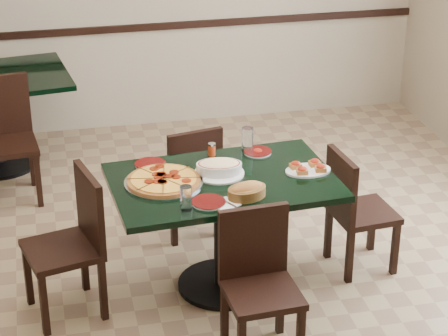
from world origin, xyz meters
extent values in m
plane|color=olive|center=(0.00, 0.00, 0.00)|extent=(5.50, 5.50, 0.00)
cube|color=black|center=(0.00, 2.73, 0.90)|extent=(5.00, 0.03, 0.06)
cube|color=black|center=(0.16, 0.00, 0.73)|extent=(1.38, 0.94, 0.04)
cylinder|color=black|center=(0.16, 0.00, 0.35)|extent=(0.11, 0.11, 0.71)
cylinder|color=black|center=(0.16, 0.00, 0.01)|extent=(0.57, 0.57, 0.03)
cube|color=black|center=(0.07, 0.76, 0.39)|extent=(0.45, 0.45, 0.04)
cube|color=black|center=(0.11, 0.59, 0.61)|extent=(0.38, 0.12, 0.41)
cube|color=black|center=(0.19, 0.95, 0.18)|extent=(0.05, 0.05, 0.37)
cube|color=black|center=(0.26, 0.63, 0.18)|extent=(0.05, 0.05, 0.37)
cube|color=black|center=(-0.12, 0.88, 0.18)|extent=(0.05, 0.05, 0.37)
cube|color=black|center=(-0.05, 0.57, 0.18)|extent=(0.05, 0.05, 0.37)
cube|color=black|center=(0.22, -0.72, 0.40)|extent=(0.41, 0.41, 0.04)
cube|color=black|center=(0.21, -0.54, 0.63)|extent=(0.39, 0.06, 0.42)
cube|color=black|center=(0.05, -0.56, 0.19)|extent=(0.04, 0.04, 0.38)
cube|color=black|center=(0.38, -0.54, 0.19)|extent=(0.04, 0.04, 0.38)
cube|color=black|center=(1.09, 0.05, 0.39)|extent=(0.42, 0.42, 0.04)
cube|color=black|center=(0.92, 0.04, 0.61)|extent=(0.08, 0.38, 0.41)
cube|color=black|center=(1.26, -0.09, 0.18)|extent=(0.04, 0.04, 0.37)
cube|color=black|center=(0.95, -0.12, 0.18)|extent=(0.04, 0.04, 0.37)
cube|color=black|center=(1.23, 0.23, 0.18)|extent=(0.04, 0.04, 0.37)
cube|color=black|center=(0.91, 0.20, 0.18)|extent=(0.04, 0.04, 0.37)
cube|color=black|center=(-0.81, -0.06, 0.42)|extent=(0.50, 0.50, 0.04)
cube|color=black|center=(-0.63, -0.02, 0.66)|extent=(0.14, 0.41, 0.44)
cube|color=black|center=(-1.02, 0.07, 0.20)|extent=(0.05, 0.05, 0.40)
cube|color=black|center=(-0.68, 0.15, 0.20)|extent=(0.05, 0.05, 0.40)
cube|color=black|center=(-0.94, -0.27, 0.20)|extent=(0.05, 0.05, 0.40)
cube|color=black|center=(-0.60, -0.19, 0.20)|extent=(0.05, 0.05, 0.40)
cube|color=black|center=(-1.13, 1.50, 0.44)|extent=(0.47, 0.47, 0.04)
cube|color=black|center=(-1.15, 1.69, 0.69)|extent=(0.43, 0.09, 0.46)
cube|color=black|center=(-0.93, 1.34, 0.21)|extent=(0.04, 0.04, 0.42)
cube|color=black|center=(-0.97, 1.70, 0.21)|extent=(0.04, 0.04, 0.42)
cylinder|color=#B8B8BF|center=(-0.19, 0.02, 0.76)|extent=(0.47, 0.47, 0.01)
cylinder|color=brown|center=(-0.19, 0.02, 0.77)|extent=(0.43, 0.43, 0.02)
cylinder|color=yellow|center=(-0.19, 0.02, 0.78)|extent=(0.39, 0.39, 0.01)
cylinder|color=silver|center=(0.15, 0.07, 0.76)|extent=(0.30, 0.30, 0.01)
ellipsoid|color=#FFECAF|center=(0.15, 0.07, 0.82)|extent=(0.26, 0.19, 0.04)
ellipsoid|color=#A76D2E|center=(0.25, -0.25, 0.81)|extent=(0.22, 0.15, 0.08)
cylinder|color=silver|center=(0.02, -0.28, 0.76)|extent=(0.19, 0.19, 0.01)
cylinder|color=#3B0404|center=(0.02, -0.28, 0.76)|extent=(0.19, 0.19, 0.00)
cylinder|color=silver|center=(0.46, 0.32, 0.76)|extent=(0.17, 0.17, 0.01)
cylinder|color=#3B0404|center=(0.46, 0.32, 0.76)|extent=(0.18, 0.18, 0.00)
ellipsoid|color=#A51C08|center=(0.46, 0.32, 0.77)|extent=(0.05, 0.05, 0.02)
cylinder|color=silver|center=(-0.23, 0.28, 0.76)|extent=(0.19, 0.19, 0.01)
cylinder|color=#3B0404|center=(-0.23, 0.28, 0.76)|extent=(0.19, 0.19, 0.00)
cube|color=white|center=(0.10, -0.31, 0.75)|extent=(0.18, 0.18, 0.00)
cube|color=#B8B8BF|center=(0.12, -0.31, 0.76)|extent=(0.07, 0.12, 0.00)
cylinder|color=white|center=(0.40, 0.36, 0.83)|extent=(0.07, 0.07, 0.16)
cylinder|color=white|center=(-0.12, -0.33, 0.82)|extent=(0.07, 0.07, 0.14)
cylinder|color=#B14212|center=(0.17, 0.35, 0.79)|extent=(0.05, 0.05, 0.07)
cylinder|color=#B8B8BF|center=(0.17, 0.35, 0.83)|extent=(0.05, 0.05, 0.01)
camera|label=1|loc=(-0.83, -4.53, 3.04)|focal=70.00mm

